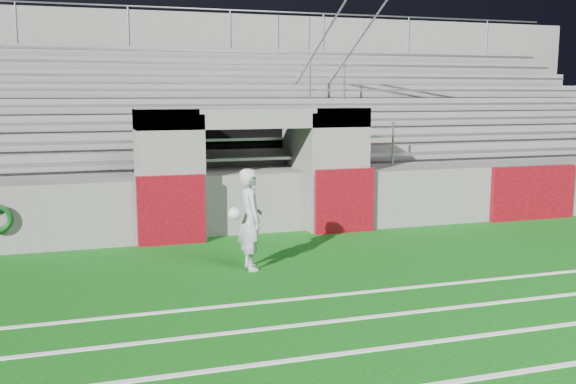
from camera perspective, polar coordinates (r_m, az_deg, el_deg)
name	(u,v)px	position (r m, az deg, el deg)	size (l,w,h in m)	color
ground	(310,277)	(10.31, 1.96, -7.56)	(90.00, 90.00, 0.00)	#0D4F0F
stadium_structure	(213,146)	(17.66, -6.66, 4.12)	(26.00, 8.48, 5.42)	#625F5D
goalkeeper_with_ball	(250,219)	(10.59, -3.38, -2.42)	(0.62, 0.62, 1.68)	#A2A7AB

